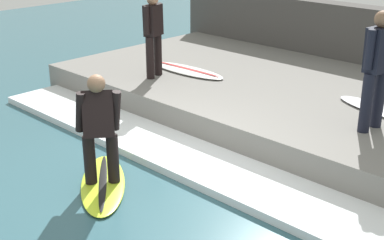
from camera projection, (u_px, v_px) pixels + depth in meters
The scene contains 9 objects.
ground_plane at pixel (156, 182), 7.21m from camera, with size 28.00×28.00×0.00m, color #335B66.
concrete_ledge at pixel (301, 103), 9.46m from camera, with size 4.40×9.26×0.50m, color slate.
back_wall at pixel (370, 48), 10.90m from camera, with size 0.50×9.72×1.63m, color #474442.
wave_foam_crest at pixel (194, 161), 7.70m from camera, with size 1.07×8.79×0.11m, color white.
surfboard_riding at pixel (103, 184), 7.10m from camera, with size 1.53×1.71×0.07m.
surfer_riding at pixel (99, 124), 6.79m from camera, with size 0.56×0.56×1.48m.
surfer_waiting_near at pixel (153, 31), 9.78m from camera, with size 0.51×0.32×1.55m.
surfboard_waiting_near at pixel (188, 70), 10.37m from camera, with size 0.57×1.75×0.07m.
surfer_waiting_far at pixel (377, 65), 7.32m from camera, with size 0.57×0.29×1.69m.
Camera 1 is at (-4.28, -4.80, 3.40)m, focal length 50.00 mm.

